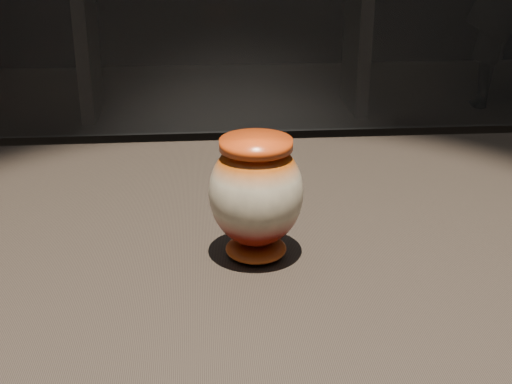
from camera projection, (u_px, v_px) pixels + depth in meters
The scene contains 2 objects.
main_vase at pixel (256, 194), 0.86m from camera, with size 0.14×0.14×0.15m.
back_shelf at pixel (224, 12), 4.41m from camera, with size 2.00×0.60×0.90m.
Camera 1 is at (0.09, -0.84, 1.32)m, focal length 50.00 mm.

